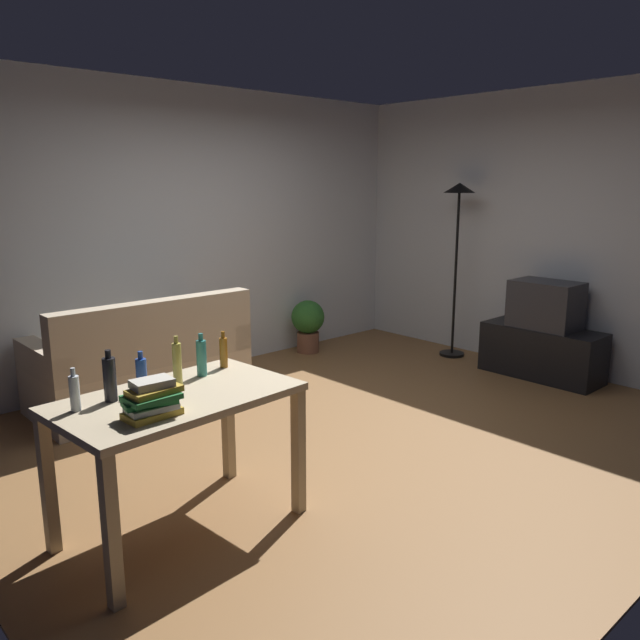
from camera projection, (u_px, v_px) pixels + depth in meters
The scene contains 16 objects.
ground_plane at pixel (355, 432), 4.66m from camera, with size 5.20×4.40×0.02m, color olive.
wall_rear at pixel (192, 232), 5.95m from camera, with size 5.20×0.10×2.70m, color silver.
wall_right at pixel (543, 231), 6.08m from camera, with size 0.10×4.40×2.70m, color silver.
couch at pixel (143, 369), 5.15m from camera, with size 1.68×0.84×0.92m.
tv_stand at pixel (542, 352), 5.90m from camera, with size 0.44×1.10×0.48m.
tv at pixel (546, 305), 5.80m from camera, with size 0.41×0.60×0.44m.
torchiere_lamp at pixel (458, 222), 6.38m from camera, with size 0.32×0.32×1.81m.
desk at pixel (178, 415), 3.19m from camera, with size 1.25×0.78×0.76m.
potted_plant at pixel (308, 322), 6.75m from camera, with size 0.36×0.36×0.57m.
bottle_clear at pixel (75, 393), 2.92m from camera, with size 0.05×0.05×0.21m.
bottle_dark at pixel (110, 379), 3.05m from camera, with size 0.06×0.06×0.26m.
bottle_blue at pixel (142, 375), 3.18m from camera, with size 0.06×0.06×0.22m.
bottle_squat at pixel (177, 364), 3.28m from camera, with size 0.05×0.05×0.27m.
bottle_tall at pixel (201, 357), 3.45m from camera, with size 0.06×0.06×0.24m.
bottle_amber at pixel (224, 352), 3.61m from camera, with size 0.05×0.05×0.21m.
book_stack at pixel (152, 400), 2.85m from camera, with size 0.27×0.18×0.18m.
Camera 1 is at (-3.15, -3.04, 1.81)m, focal length 34.98 mm.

